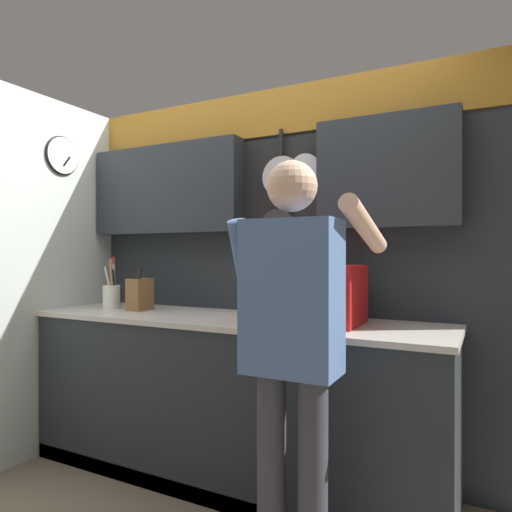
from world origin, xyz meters
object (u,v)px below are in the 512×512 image
knife_block (140,294)px  utensil_crock (112,294)px  microwave (312,294)px  person (293,329)px

knife_block → utensil_crock: utensil_crock is taller
microwave → utensil_crock: bearing=180.0°
utensil_crock → person: 1.68m
microwave → utensil_crock: 1.44m
knife_block → person: (1.32, -0.59, -0.04)m
utensil_crock → knife_block: bearing=-0.2°
utensil_crock → person: size_ratio=0.21×
microwave → knife_block: microwave is taller
knife_block → person: person is taller
knife_block → utensil_crock: 0.25m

